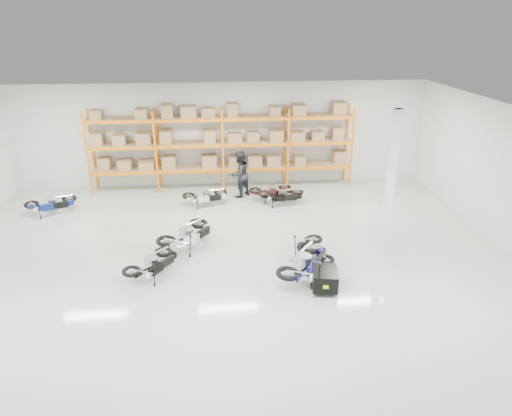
{
  "coord_description": "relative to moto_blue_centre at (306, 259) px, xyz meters",
  "views": [
    {
      "loc": [
        -0.35,
        -12.78,
        7.06
      ],
      "look_at": [
        0.97,
        1.29,
        1.1
      ],
      "focal_mm": 32.0,
      "sensor_mm": 36.0,
      "label": 1
    }
  ],
  "objects": [
    {
      "name": "moto_back_c",
      "position": [
        0.12,
        5.65,
        -0.11
      ],
      "size": [
        1.65,
        0.87,
        1.04
      ],
      "primitive_type": null,
      "rotation": [
        0.0,
        -0.09,
        1.62
      ],
      "color": "black",
      "rests_on": "ground"
    },
    {
      "name": "moto_back_d",
      "position": [
        -0.22,
        6.18,
        -0.13
      ],
      "size": [
        1.72,
        1.13,
        1.02
      ],
      "primitive_type": null,
      "rotation": [
        0.0,
        -0.09,
        1.81
      ],
      "color": "#43100D",
      "rests_on": "ground"
    },
    {
      "name": "moto_touring_right",
      "position": [
        0.39,
        0.88,
        -0.11
      ],
      "size": [
        0.87,
        1.67,
        1.06
      ],
      "primitive_type": null,
      "rotation": [
        0.0,
        -0.09,
        0.04
      ],
      "color": "black",
      "rests_on": "ground"
    },
    {
      "name": "moto_back_b",
      "position": [
        -2.93,
        5.85,
        -0.13
      ],
      "size": [
        1.71,
        1.11,
        1.02
      ],
      "primitive_type": null,
      "rotation": [
        0.0,
        -0.09,
        1.8
      ],
      "color": "silver",
      "rests_on": "ground"
    },
    {
      "name": "structural_column",
      "position": [
        3.03,
        1.93,
        1.64
      ],
      "size": [
        0.25,
        0.25,
        4.5
      ],
      "primitive_type": "cube",
      "color": "white",
      "rests_on": "ground"
    },
    {
      "name": "trailer",
      "position": [
        0.39,
        -0.72,
        -0.25
      ],
      "size": [
        0.81,
        1.48,
        0.6
      ],
      "rotation": [
        0.0,
        0.0,
        -0.17
      ],
      "color": "black",
      "rests_on": "ground"
    },
    {
      "name": "moto_blue_centre",
      "position": [
        0.0,
        0.0,
        0.0
      ],
      "size": [
        1.85,
        2.21,
        1.29
      ],
      "primitive_type": null,
      "rotation": [
        0.0,
        -0.09,
        2.61
      ],
      "color": "#0B074F",
      "rests_on": "ground"
    },
    {
      "name": "room",
      "position": [
        -2.17,
        1.43,
        1.64
      ],
      "size": [
        18.0,
        18.0,
        18.0
      ],
      "color": "#A6B9A9",
      "rests_on": "ground"
    },
    {
      "name": "moto_silver_left",
      "position": [
        -3.48,
        2.24,
        -0.03
      ],
      "size": [
        1.92,
        2.08,
        1.23
      ],
      "primitive_type": null,
      "rotation": [
        0.0,
        -0.09,
        2.47
      ],
      "color": "silver",
      "rests_on": "ground"
    },
    {
      "name": "moto_black_far_left",
      "position": [
        -4.42,
        0.52,
        -0.11
      ],
      "size": [
        1.59,
        1.78,
        1.04
      ],
      "primitive_type": null,
      "rotation": [
        0.0,
        -0.09,
        2.51
      ],
      "color": "black",
      "rests_on": "ground"
    },
    {
      "name": "person_back",
      "position": [
        -1.52,
        6.68,
        0.38
      ],
      "size": [
        1.21,
        1.2,
        1.97
      ],
      "primitive_type": "imported",
      "rotation": [
        0.0,
        0.0,
        3.88
      ],
      "color": "black",
      "rests_on": "ground"
    },
    {
      "name": "pallet_rack",
      "position": [
        -2.17,
        7.88,
        1.65
      ],
      "size": [
        11.28,
        0.98,
        3.62
      ],
      "color": "orange",
      "rests_on": "ground"
    },
    {
      "name": "moto_back_a",
      "position": [
        -8.86,
        5.56,
        -0.11
      ],
      "size": [
        1.82,
        1.36,
        1.06
      ],
      "primitive_type": null,
      "rotation": [
        0.0,
        -0.09,
        1.95
      ],
      "color": "navy",
      "rests_on": "ground"
    }
  ]
}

